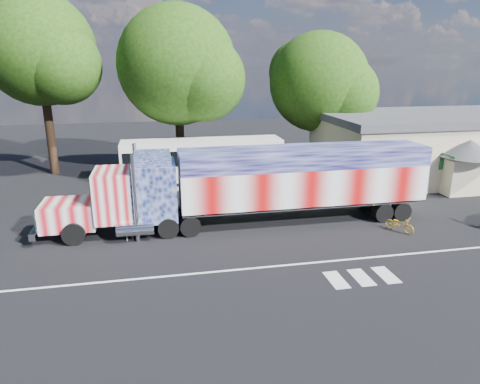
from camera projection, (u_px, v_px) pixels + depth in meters
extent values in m
plane|color=black|center=(251.00, 242.00, 22.88)|extent=(100.00, 100.00, 0.00)
cube|color=silver|center=(265.00, 267.00, 20.06)|extent=(30.00, 0.15, 0.01)
cube|color=silver|center=(336.00, 280.00, 18.89)|extent=(0.70, 1.60, 0.01)
cube|color=silver|center=(361.00, 277.00, 19.12)|extent=(0.70, 1.60, 0.01)
cube|color=silver|center=(386.00, 275.00, 19.34)|extent=(0.70, 1.60, 0.01)
cube|color=black|center=(136.00, 219.00, 24.05)|extent=(9.81, 1.09, 0.33)
cube|color=pink|center=(70.00, 214.00, 23.24)|extent=(2.83, 2.40, 1.42)
cube|color=silver|center=(41.00, 216.00, 22.97)|extent=(0.13, 2.07, 1.26)
cube|color=silver|center=(38.00, 228.00, 23.13)|extent=(0.33, 2.72, 0.39)
cube|color=pink|center=(114.00, 194.00, 23.40)|extent=(1.96, 2.72, 2.72)
cube|color=black|center=(95.00, 187.00, 23.08)|extent=(0.07, 2.29, 0.98)
cube|color=#465185|center=(154.00, 190.00, 23.77)|extent=(2.40, 2.72, 3.16)
cube|color=#465185|center=(152.00, 159.00, 23.25)|extent=(1.96, 2.62, 0.54)
cylinder|color=silver|center=(137.00, 184.00, 24.94)|extent=(0.22, 0.22, 4.80)
cylinder|color=silver|center=(135.00, 199.00, 22.24)|extent=(0.22, 0.22, 4.80)
cylinder|color=silver|center=(137.00, 212.00, 25.39)|extent=(1.96, 0.72, 0.72)
cylinder|color=silver|center=(135.00, 229.00, 22.73)|extent=(1.96, 0.72, 0.72)
cylinder|color=black|center=(74.00, 234.00, 22.38)|extent=(1.20, 0.38, 1.20)
cylinder|color=black|center=(81.00, 218.00, 24.63)|extent=(1.20, 0.38, 1.20)
cylinder|color=black|center=(168.00, 227.00, 23.36)|extent=(1.13, 0.60, 1.13)
cylinder|color=black|center=(167.00, 213.00, 25.50)|extent=(1.13, 0.60, 1.13)
cylinder|color=black|center=(190.00, 226.00, 23.58)|extent=(1.13, 0.60, 1.13)
cylinder|color=black|center=(187.00, 212.00, 25.73)|extent=(1.13, 0.60, 1.13)
cube|color=black|center=(302.00, 204.00, 25.79)|extent=(14.17, 1.20, 0.33)
cube|color=#DF8080|center=(303.00, 184.00, 25.42)|extent=(14.60, 2.83, 2.18)
cube|color=#494B87|center=(304.00, 157.00, 24.95)|extent=(14.60, 2.83, 1.09)
cube|color=silver|center=(302.00, 201.00, 25.74)|extent=(14.60, 2.83, 0.13)
cube|color=silver|center=(415.00, 169.00, 26.63)|extent=(0.04, 2.72, 3.16)
cylinder|color=black|center=(382.00, 212.00, 25.73)|extent=(1.13, 0.60, 1.13)
cylinder|color=black|center=(365.00, 201.00, 27.87)|extent=(1.13, 0.60, 1.13)
cylinder|color=black|center=(401.00, 211.00, 25.95)|extent=(1.13, 0.60, 1.13)
cylinder|color=black|center=(382.00, 199.00, 28.10)|extent=(1.13, 0.60, 1.13)
cube|color=white|center=(203.00, 163.00, 32.97)|extent=(12.18, 2.64, 3.55)
cube|color=black|center=(202.00, 154.00, 32.78)|extent=(11.78, 2.70, 1.12)
cube|color=black|center=(203.00, 179.00, 33.36)|extent=(12.18, 2.64, 0.25)
cube|color=black|center=(121.00, 164.00, 31.80)|extent=(0.06, 2.33, 1.42)
cylinder|color=black|center=(143.00, 186.00, 31.30)|extent=(1.02, 0.30, 1.02)
cylinder|color=black|center=(144.00, 177.00, 33.69)|extent=(1.02, 0.30, 1.02)
cylinder|color=black|center=(245.00, 181.00, 32.72)|extent=(1.02, 0.30, 1.02)
cylinder|color=black|center=(238.00, 173.00, 35.10)|extent=(1.02, 0.30, 1.02)
cylinder|color=black|center=(256.00, 180.00, 32.89)|extent=(1.02, 0.30, 1.02)
cylinder|color=black|center=(249.00, 172.00, 35.27)|extent=(1.02, 0.30, 1.02)
cube|color=beige|center=(453.00, 147.00, 36.24)|extent=(22.00, 10.00, 4.60)
cube|color=#46464B|center=(457.00, 116.00, 35.48)|extent=(22.40, 10.40, 0.60)
cube|color=#1E5926|center=(399.00, 163.00, 30.00)|extent=(1.60, 0.08, 1.20)
cube|color=#1E5926|center=(450.00, 161.00, 30.74)|extent=(1.60, 0.08, 1.20)
cube|color=beige|center=(465.00, 177.00, 30.72)|extent=(3.00, 1.20, 2.60)
cube|color=#1E5926|center=(469.00, 155.00, 30.25)|extent=(3.40, 1.60, 0.25)
cone|color=#46464B|center=(470.00, 148.00, 30.11)|extent=(4.00, 4.00, 1.20)
imported|color=slate|center=(129.00, 225.00, 22.84)|extent=(0.73, 0.57, 1.78)
imported|color=gold|center=(400.00, 224.00, 24.15)|extent=(1.40, 1.75, 0.89)
cylinder|color=black|center=(180.00, 132.00, 35.82)|extent=(0.70, 0.70, 7.17)
sphere|color=#284E12|center=(177.00, 65.00, 34.25)|extent=(9.52, 9.52, 9.52)
sphere|color=#284E12|center=(203.00, 79.00, 33.56)|extent=(6.66, 6.66, 6.66)
sphere|color=#284E12|center=(158.00, 52.00, 35.02)|extent=(6.19, 6.19, 6.19)
cylinder|color=black|center=(49.00, 126.00, 35.71)|extent=(0.70, 0.70, 8.13)
sphere|color=#284E12|center=(39.00, 50.00, 33.93)|extent=(8.82, 8.82, 8.82)
sphere|color=#284E12|center=(61.00, 65.00, 33.36)|extent=(6.18, 6.18, 6.18)
sphere|color=#284E12|center=(24.00, 35.00, 34.59)|extent=(5.74, 5.74, 5.74)
cylinder|color=black|center=(316.00, 133.00, 39.19)|extent=(0.70, 0.70, 6.00)
sphere|color=#284E12|center=(319.00, 82.00, 37.88)|extent=(8.74, 8.74, 8.74)
sphere|color=#284E12|center=(343.00, 93.00, 37.22)|extent=(6.12, 6.12, 6.12)
sphere|color=#284E12|center=(300.00, 72.00, 38.61)|extent=(5.68, 5.68, 5.68)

